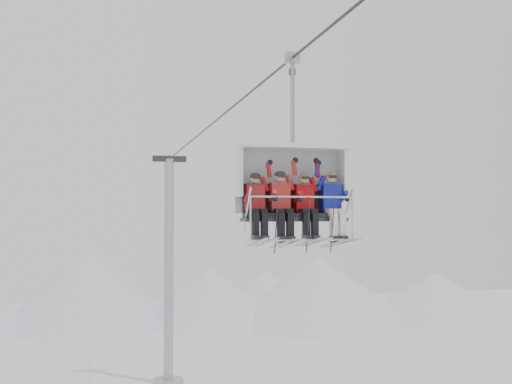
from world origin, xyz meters
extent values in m
cone|color=white|center=(-5.00, 44.00, 3.50)|extent=(16.00, 16.00, 7.00)
cone|color=white|center=(6.00, 43.00, 2.50)|extent=(14.00, 14.00, 5.00)
cone|color=white|center=(16.00, 41.00, 3.00)|extent=(18.00, 18.00, 6.00)
cone|color=white|center=(27.00, 39.00, 2.25)|extent=(16.00, 16.00, 4.50)
cone|color=white|center=(12.00, 46.00, 2.25)|extent=(12.00, 12.00, 4.50)
cylinder|color=#A2A4A9|center=(0.00, 22.00, 6.65)|extent=(0.56, 0.56, 13.30)
cylinder|color=#A2A4A9|center=(0.00, 22.00, 0.15)|extent=(1.80, 1.80, 0.30)
cube|color=#2E2E33|center=(0.00, 22.00, 13.30)|extent=(2.00, 0.35, 0.35)
cylinder|color=#2E2E33|center=(0.00, 0.00, 13.30)|extent=(0.06, 50.00, 0.06)
cube|color=black|center=(0.00, -3.39, 9.95)|extent=(2.10, 0.55, 0.10)
cube|color=black|center=(0.00, -3.13, 10.31)|extent=(2.10, 0.10, 0.61)
cube|color=#2E2E33|center=(0.00, -3.39, 9.86)|extent=(2.20, 0.60, 0.08)
cube|color=silver|center=(0.00, -2.91, 10.69)|extent=(2.34, 0.10, 1.39)
cube|color=silver|center=(0.00, -3.31, 11.38)|extent=(2.34, 0.90, 0.10)
cylinder|color=silver|center=(0.00, -3.94, 10.32)|extent=(2.14, 0.04, 0.04)
cylinder|color=silver|center=(0.00, -4.01, 9.45)|extent=(2.14, 0.04, 0.04)
cylinder|color=#97999F|center=(0.00, -3.29, 12.34)|extent=(0.10, 0.10, 1.92)
cube|color=#97999F|center=(0.00, -3.29, 13.30)|extent=(0.30, 0.18, 0.22)
cube|color=maroon|center=(-0.83, -3.35, 10.31)|extent=(0.38, 0.25, 0.56)
sphere|color=tan|center=(-0.83, -3.39, 10.71)|extent=(0.21, 0.21, 0.21)
cube|color=black|center=(-0.92, -3.79, 9.77)|extent=(0.13, 0.15, 0.45)
cube|color=black|center=(-0.74, -3.79, 9.77)|extent=(0.13, 0.15, 0.45)
cube|color=#A6A9B0|center=(-0.92, -3.89, 9.41)|extent=(0.09, 1.69, 0.26)
cube|color=#A6A9B0|center=(-0.74, -3.89, 9.41)|extent=(0.09, 1.69, 0.26)
cube|color=red|center=(-0.30, -3.35, 10.32)|extent=(0.40, 0.27, 0.59)
sphere|color=tan|center=(-0.30, -3.39, 10.74)|extent=(0.22, 0.22, 0.22)
cube|color=black|center=(-0.40, -3.79, 9.76)|extent=(0.13, 0.15, 0.48)
cube|color=black|center=(-0.21, -3.79, 9.76)|extent=(0.13, 0.15, 0.48)
cube|color=#A6A9B0|center=(-0.40, -3.89, 9.38)|extent=(0.09, 1.69, 0.26)
cube|color=#A6A9B0|center=(-0.21, -3.89, 9.38)|extent=(0.09, 1.69, 0.26)
cube|color=#A90C0F|center=(0.23, -3.35, 10.31)|extent=(0.38, 0.26, 0.57)
sphere|color=tan|center=(0.23, -3.39, 10.71)|extent=(0.21, 0.21, 0.21)
cube|color=black|center=(0.14, -3.79, 9.77)|extent=(0.13, 0.15, 0.46)
cube|color=black|center=(0.32, -3.79, 9.77)|extent=(0.13, 0.15, 0.46)
cube|color=#A6A9B0|center=(0.14, -3.89, 9.40)|extent=(0.09, 1.69, 0.26)
cube|color=#A6A9B0|center=(0.32, -3.89, 9.40)|extent=(0.09, 1.69, 0.26)
cube|color=#151F98|center=(0.83, -3.35, 10.32)|extent=(0.40, 0.27, 0.59)
sphere|color=tan|center=(0.83, -3.39, 10.74)|extent=(0.22, 0.22, 0.22)
cube|color=silver|center=(0.73, -3.79, 9.76)|extent=(0.13, 0.15, 0.48)
cube|color=silver|center=(0.92, -3.79, 9.76)|extent=(0.13, 0.15, 0.48)
cube|color=#A6A9B0|center=(0.73, -3.89, 9.38)|extent=(0.09, 1.69, 0.26)
cube|color=#A6A9B0|center=(0.92, -3.89, 9.38)|extent=(0.09, 1.69, 0.26)
camera|label=1|loc=(-3.93, -16.25, 9.96)|focal=45.00mm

